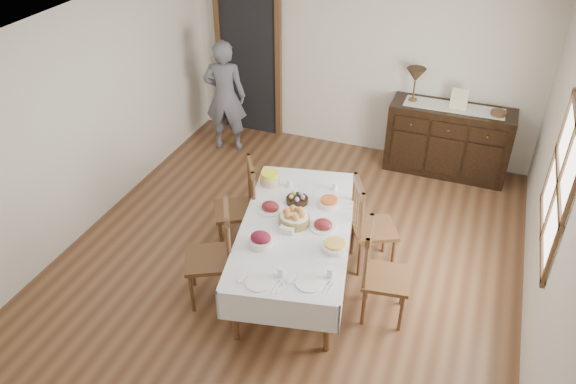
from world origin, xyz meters
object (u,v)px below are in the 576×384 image
(chair_left_near, at_px, (214,253))
(chair_right_near, at_px, (381,272))
(dining_table, at_px, (296,232))
(chair_left_far, at_px, (239,205))
(chair_right_far, at_px, (370,224))
(person, at_px, (225,93))
(table_lamp, at_px, (416,76))
(sideboard, at_px, (448,140))

(chair_left_near, relative_size, chair_right_near, 1.04)
(dining_table, distance_m, chair_left_far, 0.89)
(dining_table, distance_m, chair_right_far, 0.84)
(chair_left_far, distance_m, person, 2.38)
(chair_right_far, height_order, table_lamp, table_lamp)
(chair_left_near, height_order, table_lamp, table_lamp)
(chair_left_far, relative_size, chair_right_near, 1.01)
(sideboard, xyz_separation_m, person, (-3.16, -0.44, 0.39))
(chair_left_far, bearing_deg, dining_table, 35.01)
(sideboard, bearing_deg, chair_left_near, -118.99)
(dining_table, height_order, table_lamp, table_lamp)
(sideboard, bearing_deg, chair_right_near, -94.81)
(person, bearing_deg, chair_right_far, 128.95)
(chair_right_far, height_order, sideboard, chair_right_far)
(chair_left_near, xyz_separation_m, person, (-1.29, 2.93, 0.32))
(chair_right_far, bearing_deg, chair_left_far, 69.76)
(chair_left_far, xyz_separation_m, person, (-1.16, 2.05, 0.34))
(chair_right_far, xyz_separation_m, table_lamp, (-0.02, 2.36, 0.79))
(chair_left_far, distance_m, chair_right_far, 1.47)
(table_lamp, bearing_deg, chair_right_far, -89.62)
(dining_table, bearing_deg, chair_left_far, 144.37)
(chair_right_far, xyz_separation_m, person, (-2.62, 1.89, 0.34))
(dining_table, distance_m, person, 3.12)
(chair_right_near, bearing_deg, person, 40.27)
(chair_left_far, height_order, table_lamp, table_lamp)
(chair_left_near, distance_m, chair_right_far, 1.69)
(chair_left_near, xyz_separation_m, table_lamp, (1.32, 3.40, 0.77))
(dining_table, bearing_deg, chair_right_near, -22.19)
(dining_table, xyz_separation_m, person, (-1.97, 2.41, 0.23))
(chair_left_far, bearing_deg, chair_left_near, -22.31)
(sideboard, height_order, table_lamp, table_lamp)
(person, xyz_separation_m, table_lamp, (2.60, 0.47, 0.45))
(table_lamp, bearing_deg, sideboard, -2.66)
(chair_left_near, bearing_deg, dining_table, 99.66)
(chair_left_near, bearing_deg, chair_right_near, 74.16)
(chair_right_near, height_order, person, person)
(chair_right_far, height_order, person, person)
(chair_right_far, bearing_deg, chair_right_near, 175.36)
(chair_right_near, relative_size, person, 0.61)
(sideboard, bearing_deg, dining_table, -112.64)
(chair_left_far, bearing_deg, chair_right_far, 65.56)
(chair_right_near, distance_m, person, 3.91)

